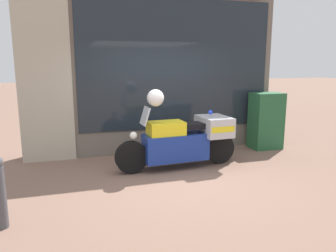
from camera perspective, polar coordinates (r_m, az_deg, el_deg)
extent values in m
plane|color=#7A5B4C|center=(5.96, 2.70, -8.98)|extent=(60.00, 60.00, 0.00)
cube|color=#6B6056|center=(7.51, -2.36, 10.20)|extent=(5.73, 0.40, 3.85)
cube|color=#B2A893|center=(7.30, -20.71, 9.48)|extent=(1.06, 0.55, 3.85)
cube|color=#1E262D|center=(7.44, 1.81, 10.58)|extent=(4.44, 0.02, 2.85)
cube|color=slate|center=(7.85, 0.93, -1.92)|extent=(4.22, 0.30, 0.55)
cube|color=silver|center=(7.81, 0.64, 5.60)|extent=(4.22, 0.02, 1.53)
cube|color=beige|center=(7.64, 0.98, 11.14)|extent=(4.22, 0.30, 0.03)
cube|color=maroon|center=(7.35, -9.02, 11.32)|extent=(0.18, 0.04, 0.05)
cube|color=#C68E19|center=(7.64, 0.98, 11.44)|extent=(0.18, 0.04, 0.05)
cube|color=black|center=(8.14, 9.99, 11.26)|extent=(0.18, 0.04, 0.05)
cube|color=white|center=(7.41, -8.55, 0.42)|extent=(0.19, 0.02, 0.27)
cube|color=red|center=(7.70, 1.09, 0.95)|extent=(0.19, 0.03, 0.27)
cube|color=orange|center=(8.19, 9.80, 1.41)|extent=(0.19, 0.03, 0.27)
cylinder|color=black|center=(6.14, -6.38, -5.43)|extent=(0.62, 0.17, 0.61)
cylinder|color=black|center=(6.78, 8.94, -3.89)|extent=(0.62, 0.17, 0.61)
cube|color=navy|center=(6.35, 1.29, -3.66)|extent=(1.27, 0.53, 0.51)
cube|color=yellow|center=(6.20, -0.36, -0.53)|extent=(0.70, 0.46, 0.28)
cube|color=black|center=(6.37, 3.69, 0.04)|extent=(0.74, 0.39, 0.10)
cube|color=#B7B7BC|center=(6.61, 8.02, 0.01)|extent=(0.58, 0.77, 0.38)
cube|color=yellow|center=(6.61, 8.02, 0.01)|extent=(0.53, 0.78, 0.11)
cube|color=#B2BCC6|center=(6.03, -4.02, 1.76)|extent=(0.15, 0.33, 0.34)
sphere|color=white|center=(6.04, -6.05, -1.65)|extent=(0.14, 0.14, 0.14)
sphere|color=blue|center=(6.52, 7.38, 2.38)|extent=(0.09, 0.09, 0.09)
cube|color=#235633|center=(8.14, 16.69, 0.88)|extent=(0.71, 0.51, 1.33)
sphere|color=white|center=(6.04, -2.20, 4.93)|extent=(0.31, 0.31, 0.31)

